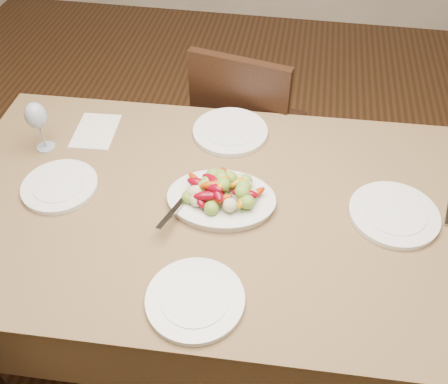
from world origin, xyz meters
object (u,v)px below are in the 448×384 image
chair_far (251,129)px  serving_platter (221,201)px  plate_near (195,300)px  plate_far (230,132)px  wine_glass (39,125)px  plate_right (394,214)px  dining_table (224,274)px  plate_left (60,186)px

chair_far → serving_platter: size_ratio=2.81×
chair_far → plate_near: chair_far is taller
plate_far → plate_near: bearing=-88.3°
wine_glass → plate_near: bearing=-39.0°
serving_platter → chair_far: bearing=89.2°
serving_platter → plate_far: 0.36m
plate_far → plate_near: same height
chair_far → plate_right: bearing=138.7°
serving_platter → plate_right: 0.55m
dining_table → wine_glass: bearing=165.6°
serving_platter → plate_far: (-0.03, 0.36, -0.00)m
chair_far → wine_glass: size_ratio=4.64×
plate_right → plate_left: bearing=-176.9°
serving_platter → plate_far: bearing=94.6°
chair_far → plate_near: (-0.02, -1.13, 0.29)m
chair_far → plate_far: chair_far is taller
plate_near → plate_far: bearing=91.7°
serving_platter → plate_left: 0.54m
plate_near → wine_glass: (-0.67, 0.54, 0.09)m
dining_table → wine_glass: wine_glass is taller
dining_table → serving_platter: bearing=141.2°
serving_platter → plate_near: bearing=-91.0°
plate_left → wine_glass: (-0.13, 0.19, 0.09)m
dining_table → chair_far: (-0.00, 0.77, 0.10)m
plate_far → plate_left: bearing=-143.2°
wine_glass → plate_far: bearing=16.6°
serving_platter → plate_far: size_ratio=1.21×
plate_left → wine_glass: wine_glass is taller
plate_right → serving_platter: bearing=-176.3°
chair_far → plate_left: chair_far is taller
serving_platter → wine_glass: wine_glass is taller
plate_left → plate_near: (0.54, -0.35, 0.00)m
plate_far → wine_glass: (-0.65, -0.19, 0.09)m
dining_table → wine_glass: 0.86m
plate_right → plate_far: (-0.58, 0.33, 0.00)m
plate_near → plate_right: bearing=36.6°
chair_far → serving_platter: 0.81m
dining_table → plate_far: 0.54m
serving_platter → plate_left: (-0.54, -0.02, -0.00)m
plate_left → plate_far: (0.51, 0.38, 0.00)m
dining_table → wine_glass: size_ratio=8.98×
serving_platter → plate_left: bearing=-177.6°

